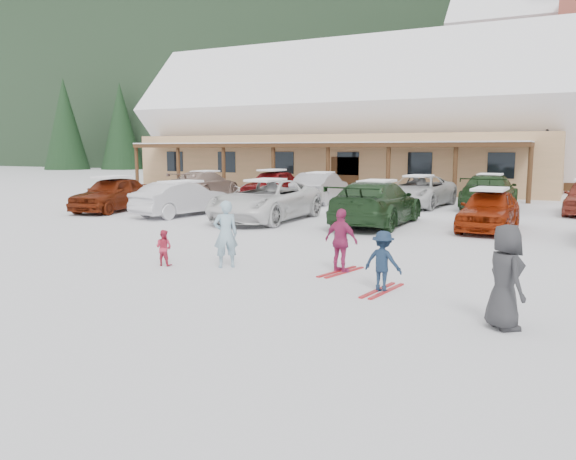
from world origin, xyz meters
The scene contains 23 objects.
ground centered at (0.00, 0.00, 0.00)m, with size 160.00×160.00×0.00m, color white.
forested_hillside centered at (0.00, 85.00, 19.00)m, with size 300.00×70.00×38.00m, color black.
day_lodge centered at (-9.00, 27.96, 3.94)m, with size 29.12×12.50×10.38m.
lamp_post centered at (4.07, 25.01, 3.65)m, with size 0.50×0.25×6.48m.
conifer_0 centered at (-26.00, 30.00, 5.69)m, with size 4.40×4.40×10.20m.
conifer_2 centered at (-30.00, 42.00, 6.83)m, with size 5.28×5.28×12.24m.
adult_skier centered at (-1.39, 1.21, 0.77)m, with size 0.56×0.37×1.54m, color #8EB1C1.
toddler_red centered at (-2.79, 0.73, 0.42)m, with size 0.41×0.32×0.84m, color #C22C47.
child_navy centered at (2.45, 0.71, 0.58)m, with size 0.75×0.43×1.16m, color #14253B.
skis_child_navy centered at (2.45, 0.71, 0.01)m, with size 0.20×1.40×0.03m, color #A6171C.
child_magenta centered at (1.15, 1.88, 0.70)m, with size 0.82×0.34×1.41m, color #A1275A.
skis_child_magenta centered at (1.15, 1.88, 0.01)m, with size 0.20×1.40×0.03m, color #A6171C.
bystander_dark centered at (4.75, -0.60, 0.79)m, with size 0.77×0.50×1.58m, color #2A2A2C.
parked_car_0 centered at (-12.21, 8.81, 0.75)m, with size 1.77×4.40×1.50m, color #601C09.
parked_car_1 centered at (-8.53, 8.82, 0.70)m, with size 1.47×4.22×1.39m, color silver.
parked_car_2 centered at (-4.70, 8.97, 0.77)m, with size 2.56×5.56×1.55m, color white.
parked_car_3 centered at (-0.60, 9.66, 0.78)m, with size 2.20×5.41×1.57m, color #1E3A1D.
parked_car_4 centered at (3.13, 10.05, 0.69)m, with size 1.64×4.07×1.39m, color maroon.
parked_car_7 centered at (-13.16, 17.03, 0.72)m, with size 2.02×4.96×1.44m, color gray.
parked_car_8 centered at (-8.95, 17.23, 0.79)m, with size 1.86×4.61×1.57m, color maroon.
parked_car_9 centered at (-5.68, 16.30, 0.76)m, with size 1.61×4.62×1.52m, color #9C9B9F.
parked_car_10 centered at (-0.89, 16.69, 0.73)m, with size 2.42×5.25×1.46m, color silver.
parked_car_11 centered at (2.19, 17.31, 0.78)m, with size 2.18×5.36×1.56m, color #203C1D.
Camera 1 is at (5.57, -9.34, 2.68)m, focal length 35.00 mm.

